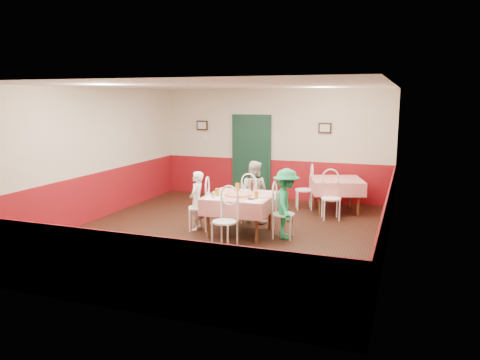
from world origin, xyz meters
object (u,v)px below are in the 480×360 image
(chair_left, at_px, (199,208))
(chair_near, at_px, (225,222))
(chair_right, at_px, (283,214))
(glass_b, at_px, (256,195))
(glass_c, at_px, (237,187))
(diner_left, at_px, (197,201))
(diner_right, at_px, (286,204))
(glass_a, at_px, (217,192))
(main_table, at_px, (240,215))
(pizza, at_px, (238,195))
(chair_far, at_px, (253,202))
(wallet, at_px, (251,199))
(chair_second_a, at_px, (304,190))
(chair_second_b, at_px, (331,199))
(diner_far, at_px, (254,192))
(beer_bottle, at_px, (252,186))
(second_table, at_px, (336,195))

(chair_left, xyz_separation_m, chair_near, (0.87, -0.83, 0.00))
(chair_right, distance_m, glass_b, 0.64)
(chair_right, bearing_deg, glass_c, 67.47)
(chair_near, relative_size, glass_b, 6.43)
(diner_left, bearing_deg, chair_right, 87.19)
(chair_left, height_order, diner_right, diner_right)
(chair_left, relative_size, glass_a, 6.14)
(main_table, relative_size, pizza, 2.44)
(chair_far, xyz_separation_m, wallet, (0.35, -1.17, 0.32))
(chair_second_a, xyz_separation_m, chair_second_b, (0.75, -0.75, 0.00))
(chair_second_a, height_order, pizza, chair_second_a)
(chair_left, height_order, glass_a, glass_a)
(main_table, relative_size, glass_b, 8.72)
(chair_second_a, xyz_separation_m, diner_far, (-0.74, -1.55, 0.20))
(chair_far, relative_size, diner_far, 0.69)
(chair_near, height_order, pizza, chair_near)
(chair_second_b, xyz_separation_m, diner_left, (-2.36, -1.73, 0.13))
(diner_far, bearing_deg, wallet, 112.60)
(glass_c, xyz_separation_m, diner_right, (1.09, -0.34, -0.18))
(glass_a, distance_m, beer_bottle, 0.81)
(chair_near, bearing_deg, chair_second_b, 70.23)
(glass_c, xyz_separation_m, diner_far, (0.16, 0.53, -0.19))
(beer_bottle, distance_m, diner_right, 0.92)
(pizza, bearing_deg, chair_left, 178.78)
(chair_near, bearing_deg, chair_right, 56.26)
(chair_right, height_order, diner_left, diner_left)
(chair_left, relative_size, diner_far, 0.69)
(diner_far, bearing_deg, chair_left, 54.78)
(main_table, height_order, diner_far, diner_far)
(glass_a, relative_size, diner_right, 0.11)
(second_table, relative_size, diner_right, 0.86)
(wallet, relative_size, diner_far, 0.08)
(chair_right, xyz_separation_m, diner_left, (-1.75, -0.05, 0.13))
(wallet, distance_m, diner_far, 1.27)
(diner_left, bearing_deg, chair_far, 130.56)
(main_table, bearing_deg, wallet, -44.36)
(chair_left, height_order, glass_c, glass_c)
(beer_bottle, bearing_deg, pizza, -103.88)
(chair_second_a, distance_m, glass_b, 2.72)
(chair_left, xyz_separation_m, diner_far, (0.82, 0.92, 0.20))
(chair_second_a, distance_m, beer_bottle, 2.16)
(chair_near, bearing_deg, pizza, 102.45)
(chair_near, distance_m, chair_second_a, 3.37)
(second_table, height_order, beer_bottle, beer_bottle)
(chair_left, distance_m, glass_c, 0.86)
(second_table, distance_m, glass_a, 3.29)
(chair_right, height_order, pizza, chair_right)
(chair_far, distance_m, chair_second_a, 1.76)
(chair_far, distance_m, glass_c, 0.64)
(chair_second_a, xyz_separation_m, diner_left, (-1.61, -2.48, 0.13))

